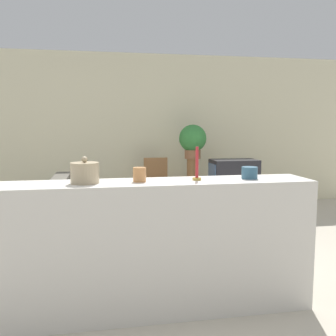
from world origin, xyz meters
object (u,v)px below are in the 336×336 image
object	(u,v)px
couch	(87,222)
wooden_chair	(157,183)
decorative_bowl	(85,173)
television	(234,176)
potted_plant	(193,140)

from	to	relation	value
couch	wooden_chair	size ratio (longest dim) A/B	2.04
wooden_chair	decorative_bowl	distance (m)	3.42
television	potted_plant	world-z (taller)	potted_plant
decorative_bowl	couch	bearing A→B (deg)	91.85
couch	decorative_bowl	size ratio (longest dim) A/B	9.00
couch	wooden_chair	world-z (taller)	wooden_chair
television	decorative_bowl	size ratio (longest dim) A/B	3.40
decorative_bowl	potted_plant	bearing A→B (deg)	62.91
couch	decorative_bowl	world-z (taller)	decorative_bowl
television	potted_plant	bearing A→B (deg)	135.96
potted_plant	decorative_bowl	distance (m)	3.54
wooden_chair	decorative_bowl	size ratio (longest dim) A/B	4.41
wooden_chair	potted_plant	xyz separation A→B (m)	(0.59, -0.06, 0.71)
wooden_chair	potted_plant	bearing A→B (deg)	-5.80
wooden_chair	couch	bearing A→B (deg)	-127.83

